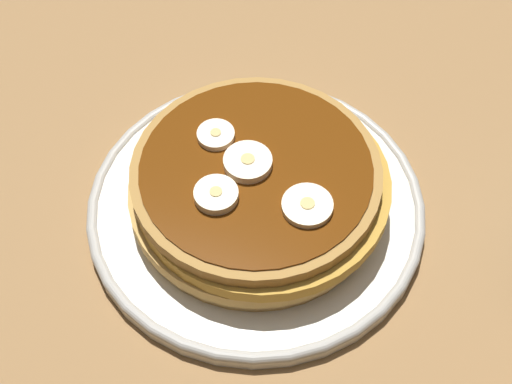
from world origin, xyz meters
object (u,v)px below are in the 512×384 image
object	(u,v)px
banana_slice_3	(216,135)
banana_slice_2	(216,195)
plate	(256,207)
banana_slice_0	(249,160)
banana_slice_1	(307,206)
pancake_stack	(257,190)

from	to	relation	value
banana_slice_3	banana_slice_2	bearing A→B (deg)	25.45
plate	banana_slice_0	xyz separation A→B (cm)	(-0.27, -0.63, 5.16)
banana_slice_0	banana_slice_3	world-z (taller)	banana_slice_0
plate	banana_slice_3	world-z (taller)	banana_slice_3
banana_slice_1	banana_slice_3	xyz separation A→B (cm)	(-3.18, -8.33, -0.00)
banana_slice_0	banana_slice_3	bearing A→B (deg)	-110.13
pancake_stack	banana_slice_2	bearing A→B (deg)	-26.88
banana_slice_3	banana_slice_1	bearing A→B (deg)	69.09
banana_slice_1	banana_slice_3	bearing A→B (deg)	-110.91
plate	banana_slice_1	bearing A→B (deg)	68.85
banana_slice_0	banana_slice_3	size ratio (longest dim) A/B	1.26
pancake_stack	banana_slice_3	xyz separation A→B (cm)	(-1.66, -3.94, 2.42)
banana_slice_2	pancake_stack	bearing A→B (deg)	153.12
pancake_stack	banana_slice_2	size ratio (longest dim) A/B	6.27
pancake_stack	banana_slice_3	bearing A→B (deg)	-112.87
banana_slice_0	banana_slice_2	bearing A→B (deg)	-12.78
banana_slice_1	banana_slice_0	bearing A→B (deg)	-111.38
banana_slice_0	banana_slice_3	xyz separation A→B (cm)	(-1.16, -3.16, -0.09)
banana_slice_1	banana_slice_2	world-z (taller)	banana_slice_2
banana_slice_1	banana_slice_2	xyz separation A→B (cm)	(1.68, -6.02, 0.09)
banana_slice_0	banana_slice_1	world-z (taller)	banana_slice_0
banana_slice_1	banana_slice_2	bearing A→B (deg)	-74.37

